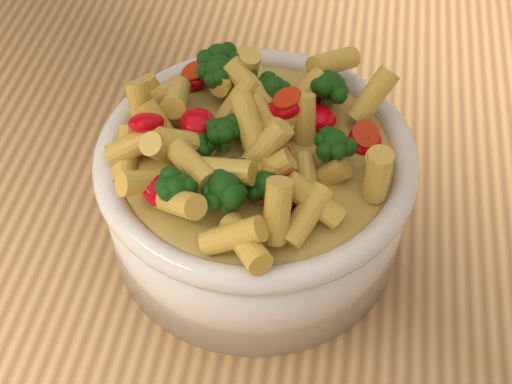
# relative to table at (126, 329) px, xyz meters

# --- Properties ---
(table) EXTENTS (1.20, 0.80, 0.90)m
(table) POSITION_rel_table_xyz_m (0.00, 0.00, 0.00)
(table) COLOR tan
(table) RESTS_ON ground
(serving_bowl) EXTENTS (0.22, 0.22, 0.10)m
(serving_bowl) POSITION_rel_table_xyz_m (0.11, 0.04, 0.15)
(serving_bowl) COLOR silver
(serving_bowl) RESTS_ON table
(pasta_salad) EXTENTS (0.18, 0.18, 0.04)m
(pasta_salad) POSITION_rel_table_xyz_m (0.11, 0.04, 0.21)
(pasta_salad) COLOR gold
(pasta_salad) RESTS_ON serving_bowl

